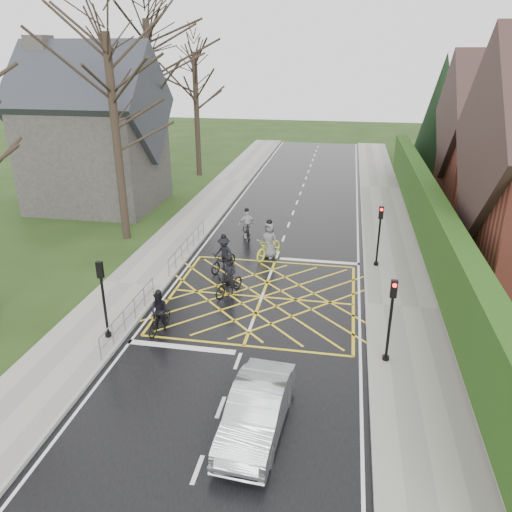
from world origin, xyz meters
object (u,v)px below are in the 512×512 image
(cyclist_front, at_px, (247,227))
(cyclist_rear, at_px, (229,282))
(cyclist_back, at_px, (160,316))
(cyclist_mid, at_px, (224,257))
(cyclist_lead, at_px, (269,245))
(car, at_px, (257,411))

(cyclist_front, bearing_deg, cyclist_rear, -107.57)
(cyclist_back, distance_m, cyclist_mid, 6.19)
(cyclist_rear, relative_size, cyclist_front, 1.05)
(cyclist_mid, distance_m, cyclist_front, 4.63)
(cyclist_mid, xyz_separation_m, cyclist_lead, (1.95, 1.95, 0.05))
(cyclist_rear, height_order, car, cyclist_rear)
(cyclist_back, height_order, cyclist_lead, cyclist_lead)
(cyclist_back, bearing_deg, cyclist_mid, 88.07)
(cyclist_rear, height_order, cyclist_mid, cyclist_mid)
(cyclist_back, bearing_deg, cyclist_rear, 69.39)
(cyclist_rear, height_order, cyclist_front, cyclist_front)
(cyclist_back, bearing_deg, car, -37.66)
(cyclist_rear, relative_size, cyclist_mid, 0.96)
(cyclist_back, relative_size, cyclist_mid, 0.88)
(cyclist_mid, relative_size, cyclist_front, 1.09)
(cyclist_mid, bearing_deg, cyclist_front, 110.34)
(cyclist_mid, bearing_deg, car, -48.55)
(cyclist_mid, height_order, cyclist_front, cyclist_mid)
(cyclist_back, bearing_deg, cyclist_lead, 77.45)
(cyclist_mid, bearing_deg, cyclist_rear, -48.07)
(cyclist_rear, height_order, cyclist_lead, cyclist_lead)
(cyclist_rear, xyz_separation_m, cyclist_back, (-1.93, -3.55, 0.07))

